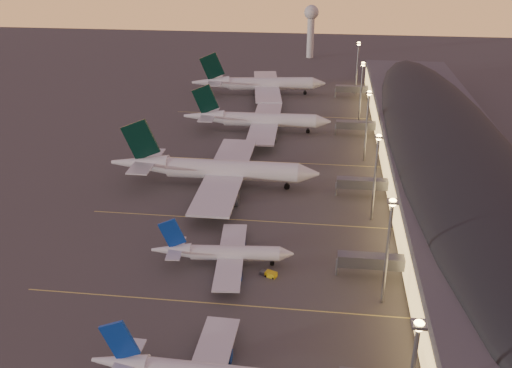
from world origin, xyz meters
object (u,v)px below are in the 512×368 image
object	(u,v)px
airliner_wide_near	(214,169)
radar_tower	(311,22)
baggage_tug_c	(269,274)
airliner_wide_mid	(257,120)
airliner_narrow_north	(223,253)
airliner_wide_far	(259,84)

from	to	relation	value
airliner_wide_near	radar_tower	bearing A→B (deg)	83.30
airliner_wide_near	baggage_tug_c	distance (m)	55.40
airliner_wide_mid	radar_tower	distance (m)	149.51
airliner_narrow_north	airliner_wide_mid	size ratio (longest dim) A/B	0.59
airliner_wide_mid	airliner_wide_far	size ratio (longest dim) A/B	0.91
airliner_narrow_north	radar_tower	world-z (taller)	radar_tower
airliner_wide_near	airliner_wide_far	size ratio (longest dim) A/B	1.02
airliner_wide_near	baggage_tug_c	xyz separation A→B (m)	(22.94, -50.18, -5.03)
airliner_narrow_north	baggage_tug_c	size ratio (longest dim) A/B	7.97
airliner_narrow_north	airliner_wide_near	distance (m)	47.77
airliner_wide_near	airliner_wide_far	xyz separation A→B (m)	(1.38, 110.29, -0.12)
airliner_narrow_north	airliner_wide_near	bearing A→B (deg)	98.43
airliner_narrow_north	airliner_wide_far	bearing A→B (deg)	88.58
airliner_wide_mid	baggage_tug_c	size ratio (longest dim) A/B	13.56
airliner_wide_far	baggage_tug_c	bearing A→B (deg)	-90.31
airliner_narrow_north	airliner_wide_near	world-z (taller)	airliner_wide_near
airliner_wide_mid	airliner_narrow_north	bearing A→B (deg)	-89.28
baggage_tug_c	airliner_wide_near	bearing A→B (deg)	137.46
baggage_tug_c	radar_tower	bearing A→B (deg)	112.86
airliner_narrow_north	baggage_tug_c	world-z (taller)	airliner_narrow_north
radar_tower	airliner_wide_mid	bearing A→B (deg)	-96.18
airliner_wide_near	airliner_wide_mid	world-z (taller)	airliner_wide_near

